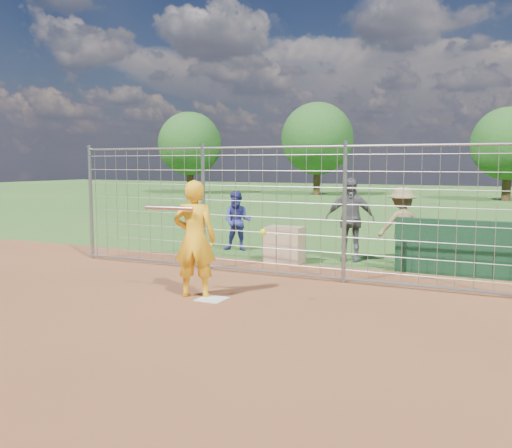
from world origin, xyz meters
The scene contains 12 objects.
ground centered at (0.00, 0.00, 0.00)m, with size 100.00×100.00×0.00m, color #2D591E.
infield_dirt centered at (0.00, -3.00, 0.01)m, with size 18.00×18.00×0.00m, color brown.
home_plate centered at (0.00, -0.20, 0.01)m, with size 0.43×0.43×0.02m, color silver.
dugout_wall centered at (3.40, 3.60, 0.55)m, with size 2.60×0.20×1.10m, color #11381E.
batter centered at (-0.35, -0.14, 0.96)m, with size 0.70×0.46×1.93m, color #FCAF15.
bystander_a centered at (-2.08, 4.56, 0.75)m, with size 0.73×0.57×1.50m, color navy.
bystander_b centered at (0.88, 4.36, 0.94)m, with size 1.10×0.46×1.87m, color #4E4F53.
bystander_c centered at (2.03, 4.41, 0.84)m, with size 1.09×0.63×1.69m, color olive.
equipment_bin centered at (-0.33, 3.49, 0.40)m, with size 0.80×0.55×0.80m, color tan.
equipment_in_play centered at (-0.28, -0.36, 1.40)m, with size 2.13×0.19×0.39m.
backstop_fence centered at (0.00, 2.00, 1.26)m, with size 9.08×0.08×2.60m.
tree_line centered at (3.13, 28.13, 3.71)m, with size 44.66×6.72×6.48m.
Camera 1 is at (4.63, -7.95, 2.20)m, focal length 40.00 mm.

